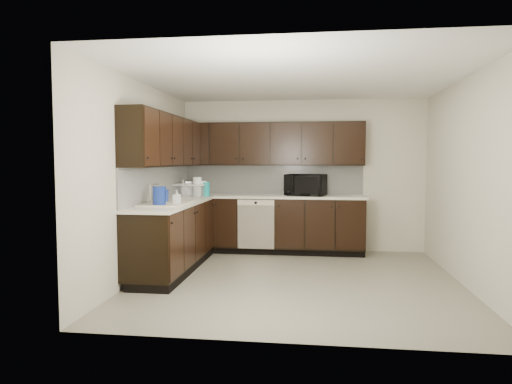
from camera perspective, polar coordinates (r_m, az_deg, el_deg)
floor at (r=5.86m, az=5.12°, el=-10.92°), size 4.00×4.00×0.00m
ceiling at (r=5.75m, az=5.28°, el=13.95°), size 4.00×4.00×0.00m
wall_back at (r=7.66m, az=5.76°, el=2.07°), size 4.00×0.02×2.50m
wall_left at (r=6.08m, az=-14.01°, el=1.47°), size 0.02×4.00×2.50m
wall_right at (r=5.94m, az=24.87°, el=1.16°), size 0.02×4.00×2.50m
wall_front at (r=3.67m, az=4.02°, el=-0.01°), size 4.00×0.02×2.50m
lower_cabinets at (r=6.96m, az=-2.84°, el=-5.03°), size 3.00×2.80×0.90m
countertop at (r=6.90m, az=-2.88°, el=-0.88°), size 3.03×2.83×0.04m
backsplash at (r=7.13m, az=-4.24°, el=1.37°), size 3.00×2.80×0.48m
upper_cabinets at (r=6.99m, az=-3.52°, el=6.16°), size 3.00×2.80×0.70m
dishwasher at (r=7.19m, az=-0.01°, el=-3.67°), size 0.58×0.04×0.78m
sink at (r=5.98m, az=-11.14°, el=-2.07°), size 0.54×0.82×0.42m
microwave at (r=7.34m, az=6.21°, el=0.88°), size 0.70×0.55×0.34m
soap_bottle_a at (r=5.92m, az=-9.87°, el=-0.63°), size 0.09×0.09×0.19m
soap_bottle_b at (r=7.24m, az=-9.07°, el=0.49°), size 0.11×0.11×0.26m
toaster_oven at (r=7.64m, az=-7.55°, el=0.53°), size 0.41×0.35×0.22m
storage_bin at (r=7.27m, az=-8.15°, el=0.21°), size 0.50×0.39×0.18m
blue_pitcher at (r=5.71m, az=-12.00°, el=-0.54°), size 0.16×0.16×0.25m
teal_tumbler at (r=7.22m, az=-6.22°, el=0.36°), size 0.11×0.11×0.22m
paper_towel_roll at (r=7.25m, az=-7.35°, el=0.67°), size 0.14×0.14×0.30m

